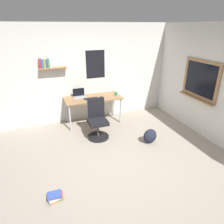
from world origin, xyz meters
The scene contains 10 objects.
ground_plane centered at (0.00, 0.00, 0.00)m, with size 5.20×5.20×0.00m, color #9E9384.
wall_back centered at (-0.01, 2.45, 1.30)m, with size 5.00×0.30×2.60m.
desk centered at (0.09, 2.03, 0.67)m, with size 1.51×0.67×0.74m.
office_chair centered at (-0.03, 1.26, 0.41)m, with size 0.52×0.52×0.95m.
laptop centered at (-0.25, 2.19, 0.80)m, with size 0.31×0.21×0.23m.
keyboard centered at (0.01, 1.95, 0.75)m, with size 0.37×0.13×0.02m, color black.
computer_mouse centered at (0.29, 1.95, 0.76)m, with size 0.10×0.06×0.03m, color #262628.
coffee_mug centered at (0.74, 2.00, 0.79)m, with size 0.08×0.08×0.09m, color #338C4C.
backpack centered at (1.01, 0.55, 0.18)m, with size 0.32×0.22×0.35m, color #1E2333.
book_stack_on_floor centered at (-1.23, -0.40, 0.07)m, with size 0.26×0.21×0.14m.
Camera 1 is at (-1.22, -2.90, 2.53)m, focal length 32.16 mm.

